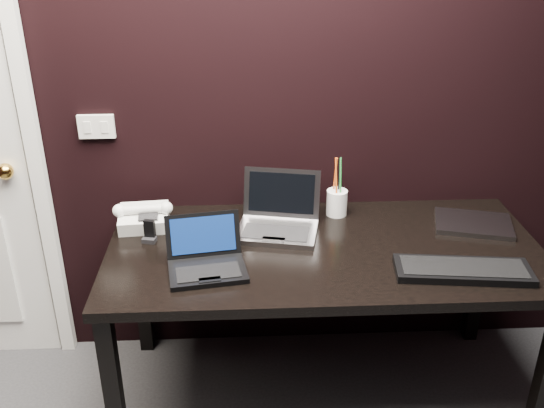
{
  "coord_description": "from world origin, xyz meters",
  "views": [
    {
      "loc": [
        -0.01,
        -0.65,
        1.92
      ],
      "look_at": [
        0.09,
        1.35,
        0.96
      ],
      "focal_mm": 40.0,
      "sensor_mm": 36.0,
      "label": 1
    }
  ],
  "objects_px": {
    "desk": "(324,264)",
    "netbook": "(206,260)",
    "ext_keyboard": "(463,270)",
    "mobile_phone": "(150,233)",
    "silver_laptop": "(278,221)",
    "desk_phone": "(144,217)",
    "pen_cup": "(337,201)",
    "closed_laptop": "(473,224)"
  },
  "relations": [
    {
      "from": "desk_phone",
      "to": "silver_laptop",
      "type": "bearing_deg",
      "value": -5.93
    },
    {
      "from": "closed_laptop",
      "to": "desk_phone",
      "type": "xyz_separation_m",
      "value": [
        -1.37,
        0.06,
        0.03
      ]
    },
    {
      "from": "ext_keyboard",
      "to": "mobile_phone",
      "type": "height_order",
      "value": "mobile_phone"
    },
    {
      "from": "closed_laptop",
      "to": "netbook",
      "type": "bearing_deg",
      "value": -165.46
    },
    {
      "from": "desk_phone",
      "to": "mobile_phone",
      "type": "height_order",
      "value": "desk_phone"
    },
    {
      "from": "netbook",
      "to": "closed_laptop",
      "type": "height_order",
      "value": "netbook"
    },
    {
      "from": "desk",
      "to": "mobile_phone",
      "type": "xyz_separation_m",
      "value": [
        -0.69,
        0.08,
        0.11
      ]
    },
    {
      "from": "desk",
      "to": "pen_cup",
      "type": "bearing_deg",
      "value": 72.96
    },
    {
      "from": "netbook",
      "to": "ext_keyboard",
      "type": "bearing_deg",
      "value": -4.85
    },
    {
      "from": "desk_phone",
      "to": "pen_cup",
      "type": "relative_size",
      "value": 0.95
    },
    {
      "from": "mobile_phone",
      "to": "desk",
      "type": "bearing_deg",
      "value": -6.85
    },
    {
      "from": "desk",
      "to": "netbook",
      "type": "xyz_separation_m",
      "value": [
        -0.46,
        -0.14,
        0.11
      ]
    },
    {
      "from": "closed_laptop",
      "to": "desk_phone",
      "type": "relative_size",
      "value": 1.43
    },
    {
      "from": "ext_keyboard",
      "to": "pen_cup",
      "type": "height_order",
      "value": "pen_cup"
    },
    {
      "from": "desk",
      "to": "mobile_phone",
      "type": "bearing_deg",
      "value": 173.15
    },
    {
      "from": "closed_laptop",
      "to": "pen_cup",
      "type": "distance_m",
      "value": 0.58
    },
    {
      "from": "netbook",
      "to": "desk_phone",
      "type": "xyz_separation_m",
      "value": [
        -0.27,
        0.35,
        0.01
      ]
    },
    {
      "from": "silver_laptop",
      "to": "netbook",
      "type": "bearing_deg",
      "value": -133.86
    },
    {
      "from": "silver_laptop",
      "to": "pen_cup",
      "type": "distance_m",
      "value": 0.29
    },
    {
      "from": "desk_phone",
      "to": "netbook",
      "type": "bearing_deg",
      "value": -51.81
    },
    {
      "from": "desk",
      "to": "closed_laptop",
      "type": "xyz_separation_m",
      "value": [
        0.64,
        0.14,
        0.09
      ]
    },
    {
      "from": "desk",
      "to": "closed_laptop",
      "type": "bearing_deg",
      "value": 12.61
    },
    {
      "from": "closed_laptop",
      "to": "mobile_phone",
      "type": "distance_m",
      "value": 1.34
    },
    {
      "from": "pen_cup",
      "to": "ext_keyboard",
      "type": "bearing_deg",
      "value": -52.22
    },
    {
      "from": "silver_laptop",
      "to": "desk_phone",
      "type": "height_order",
      "value": "silver_laptop"
    },
    {
      "from": "closed_laptop",
      "to": "mobile_phone",
      "type": "xyz_separation_m",
      "value": [
        -1.33,
        -0.06,
        0.02
      ]
    },
    {
      "from": "closed_laptop",
      "to": "mobile_phone",
      "type": "height_order",
      "value": "mobile_phone"
    },
    {
      "from": "silver_laptop",
      "to": "mobile_phone",
      "type": "distance_m",
      "value": 0.52
    },
    {
      "from": "ext_keyboard",
      "to": "mobile_phone",
      "type": "relative_size",
      "value": 5.6
    },
    {
      "from": "mobile_phone",
      "to": "ext_keyboard",
      "type": "bearing_deg",
      "value": -14.57
    },
    {
      "from": "mobile_phone",
      "to": "desk_phone",
      "type": "bearing_deg",
      "value": 107.43
    },
    {
      "from": "netbook",
      "to": "ext_keyboard",
      "type": "distance_m",
      "value": 0.93
    },
    {
      "from": "netbook",
      "to": "closed_laptop",
      "type": "distance_m",
      "value": 1.13
    },
    {
      "from": "ext_keyboard",
      "to": "closed_laptop",
      "type": "xyz_separation_m",
      "value": [
        0.17,
        0.36,
        -0.0
      ]
    },
    {
      "from": "silver_laptop",
      "to": "mobile_phone",
      "type": "relative_size",
      "value": 4.15
    },
    {
      "from": "netbook",
      "to": "pen_cup",
      "type": "bearing_deg",
      "value": 37.96
    },
    {
      "from": "netbook",
      "to": "mobile_phone",
      "type": "relative_size",
      "value": 3.48
    },
    {
      "from": "desk",
      "to": "netbook",
      "type": "relative_size",
      "value": 5.45
    },
    {
      "from": "mobile_phone",
      "to": "netbook",
      "type": "bearing_deg",
      "value": -43.58
    },
    {
      "from": "ext_keyboard",
      "to": "desk_phone",
      "type": "xyz_separation_m",
      "value": [
        -1.2,
        0.43,
        0.03
      ]
    },
    {
      "from": "desk",
      "to": "ext_keyboard",
      "type": "relative_size",
      "value": 3.39
    },
    {
      "from": "netbook",
      "to": "desk_phone",
      "type": "bearing_deg",
      "value": 128.19
    }
  ]
}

